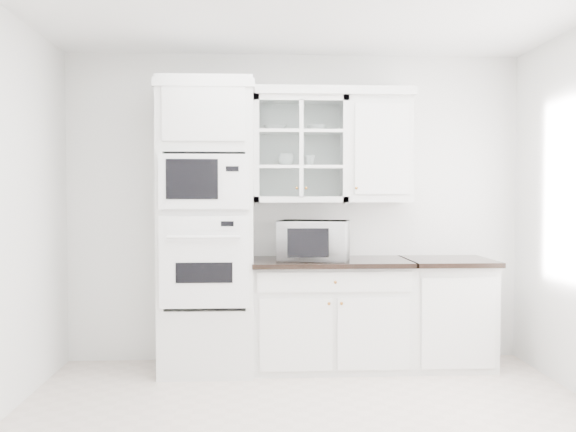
{
  "coord_description": "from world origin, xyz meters",
  "views": [
    {
      "loc": [
        -0.34,
        -3.65,
        1.46
      ],
      "look_at": [
        -0.1,
        1.05,
        1.3
      ],
      "focal_mm": 38.0,
      "sensor_mm": 36.0,
      "label": 1
    }
  ],
  "objects": [
    {
      "name": "countertop_microwave",
      "position": [
        0.14,
        1.42,
        1.08
      ],
      "size": [
        0.66,
        0.59,
        0.33
      ],
      "primitive_type": "imported",
      "rotation": [
        0.0,
        0.0,
        2.91
      ],
      "color": "white",
      "rests_on": "base_cabinet_run"
    },
    {
      "name": "room_shell",
      "position": [
        0.0,
        0.43,
        1.78
      ],
      "size": [
        4.0,
        3.5,
        2.7
      ],
      "color": "white",
      "rests_on": "ground"
    },
    {
      "name": "bowl_b",
      "position": [
        0.18,
        1.59,
        2.04
      ],
      "size": [
        0.21,
        0.21,
        0.05
      ],
      "primitive_type": "imported",
      "rotation": [
        0.0,
        0.0,
        -0.31
      ],
      "color": "white",
      "rests_on": "upper_cabinet_glass"
    },
    {
      "name": "cup_a",
      "position": [
        -0.09,
        1.57,
        1.76
      ],
      "size": [
        0.17,
        0.17,
        0.11
      ],
      "primitive_type": "imported",
      "rotation": [
        0.0,
        0.0,
        0.34
      ],
      "color": "white",
      "rests_on": "upper_cabinet_glass"
    },
    {
      "name": "extra_base_cabinet",
      "position": [
        1.28,
        1.45,
        0.46
      ],
      "size": [
        0.72,
        0.67,
        0.92
      ],
      "color": "silver",
      "rests_on": "ground"
    },
    {
      "name": "crown_molding",
      "position": [
        -0.07,
        1.56,
        2.33
      ],
      "size": [
        2.14,
        0.38,
        0.07
      ],
      "primitive_type": "cube",
      "color": "white",
      "rests_on": "room_shell"
    },
    {
      "name": "base_cabinet_run",
      "position": [
        0.28,
        1.45,
        0.46
      ],
      "size": [
        1.32,
        0.67,
        0.92
      ],
      "color": "silver",
      "rests_on": "ground"
    },
    {
      "name": "oven_column",
      "position": [
        -0.75,
        1.42,
        1.2
      ],
      "size": [
        0.76,
        0.68,
        2.4
      ],
      "color": "silver",
      "rests_on": "ground"
    },
    {
      "name": "upper_cabinet_solid",
      "position": [
        0.71,
        1.58,
        1.85
      ],
      "size": [
        0.55,
        0.33,
        0.9
      ],
      "primitive_type": "cube",
      "color": "silver",
      "rests_on": "room_shell"
    },
    {
      "name": "upper_cabinet_glass",
      "position": [
        0.03,
        1.58,
        1.85
      ],
      "size": [
        0.8,
        0.33,
        0.9
      ],
      "color": "silver",
      "rests_on": "room_shell"
    },
    {
      "name": "bowl_a",
      "position": [
        -0.18,
        1.59,
        2.03
      ],
      "size": [
        0.21,
        0.21,
        0.05
      ],
      "primitive_type": "imported",
      "rotation": [
        0.0,
        0.0,
        0.05
      ],
      "color": "white",
      "rests_on": "upper_cabinet_glass"
    },
    {
      "name": "cup_b",
      "position": [
        0.11,
        1.57,
        1.76
      ],
      "size": [
        0.13,
        0.13,
        0.1
      ],
      "primitive_type": "imported",
      "rotation": [
        0.0,
        0.0,
        0.33
      ],
      "color": "white",
      "rests_on": "upper_cabinet_glass"
    }
  ]
}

